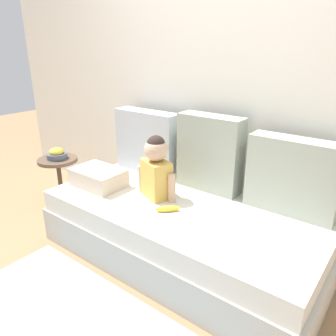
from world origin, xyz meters
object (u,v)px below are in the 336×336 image
toddler (156,167)px  throw_pillow_left (147,142)px  side_table (59,170)px  folded_blanket (98,177)px  couch (180,232)px  banana (168,209)px  throw_pillow_center (210,153)px  throw_pillow_right (293,177)px  fruit_bowl (57,154)px

toddler → throw_pillow_left: bearing=137.9°
side_table → folded_blanket: bearing=-6.2°
toddler → side_table: 1.15m
couch → banana: bearing=-99.2°
couch → throw_pillow_center: 0.61m
banana → side_table: size_ratio=0.35×
toddler → couch: bearing=-2.4°
throw_pillow_center → throw_pillow_right: size_ratio=0.98×
couch → throw_pillow_center: throw_pillow_center is taller
throw_pillow_left → fruit_bowl: size_ratio=3.24×
couch → side_table: side_table is taller
fruit_bowl → throw_pillow_left: bearing=29.2°
couch → throw_pillow_right: size_ratio=3.42×
folded_blanket → fruit_bowl: (-0.63, 0.07, 0.04)m
throw_pillow_left → throw_pillow_center: (0.61, 0.00, 0.02)m
throw_pillow_center → throw_pillow_right: (0.61, 0.00, -0.03)m
throw_pillow_left → side_table: throw_pillow_left is taller
banana → folded_blanket: 0.69m
throw_pillow_center → toddler: bearing=-122.6°
folded_blanket → fruit_bowl: 0.64m
throw_pillow_right → toddler: (-0.84, -0.35, -0.02)m
banana → toddler: bearing=147.0°
banana → couch: bearing=80.8°
throw_pillow_right → throw_pillow_left: bearing=180.0°
toddler → folded_blanket: (-0.48, -0.12, -0.16)m
throw_pillow_center → banana: bearing=-92.4°
throw_pillow_right → banana: 0.83m
throw_pillow_right → folded_blanket: 1.42m
couch → side_table: 1.35m
toddler → banana: size_ratio=2.70×
couch → throw_pillow_right: (0.61, 0.36, 0.46)m
couch → folded_blanket: size_ratio=4.94×
couch → banana: banana is taller
toddler → fruit_bowl: toddler is taller
folded_blanket → throw_pillow_center: bearing=33.9°
throw_pillow_center → fruit_bowl: size_ratio=3.13×
toddler → fruit_bowl: 1.13m
throw_pillow_center → throw_pillow_right: throw_pillow_center is taller
folded_blanket → fruit_bowl: bearing=173.8°
throw_pillow_center → folded_blanket: bearing=-146.1°
throw_pillow_left → throw_pillow_center: size_ratio=1.03×
throw_pillow_center → fruit_bowl: bearing=-163.1°
throw_pillow_left → toddler: (0.39, -0.35, -0.03)m
couch → folded_blanket: 0.77m
toddler → folded_blanket: size_ratio=1.15×
fruit_bowl → side_table: bearing=178.2°
throw_pillow_center → folded_blanket: 0.88m
couch → throw_pillow_center: bearing=90.0°
folded_blanket → throw_pillow_right: bearing=19.8°
couch → toddler: bearing=177.6°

